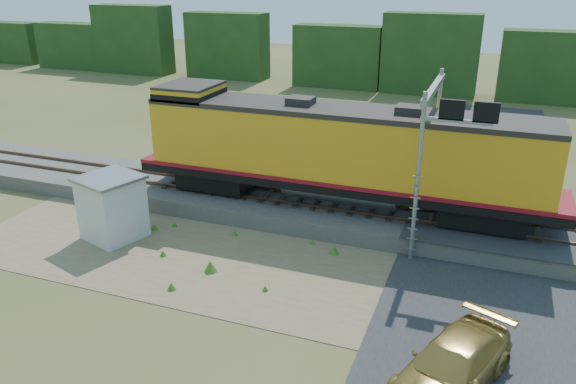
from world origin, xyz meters
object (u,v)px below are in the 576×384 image
at_px(signal_gantry, 438,125).
at_px(car, 452,366).
at_px(locomotive, 335,151).
at_px(shed, 112,207).

relative_size(signal_gantry, car, 1.42).
xyz_separation_m(locomotive, car, (6.53, -10.15, -2.78)).
distance_m(locomotive, signal_gantry, 4.98).
distance_m(signal_gantry, car, 10.72).
height_order(locomotive, shed, locomotive).
bearing_deg(signal_gantry, locomotive, 171.71).
distance_m(locomotive, car, 12.38).
relative_size(locomotive, signal_gantry, 2.81).
bearing_deg(locomotive, shed, -148.70).
bearing_deg(car, locomotive, 144.77).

